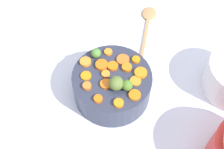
# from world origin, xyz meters

# --- Properties ---
(tabletop) EXTENTS (2.40, 2.40, 0.02)m
(tabletop) POSITION_xyz_m (0.00, 0.00, 0.01)
(tabletop) COLOR white
(tabletop) RESTS_ON ground
(serving_bowl_carrots) EXTENTS (0.24, 0.24, 0.10)m
(serving_bowl_carrots) POSITION_xyz_m (-0.04, -0.03, 0.07)
(serving_bowl_carrots) COLOR #2E3346
(serving_bowl_carrots) RESTS_ON tabletop
(carrot_slice_0) EXTENTS (0.04, 0.04, 0.01)m
(carrot_slice_0) POSITION_xyz_m (0.05, -0.00, 0.12)
(carrot_slice_0) COLOR orange
(carrot_slice_0) RESTS_ON serving_bowl_carrots
(carrot_slice_1) EXTENTS (0.05, 0.05, 0.01)m
(carrot_slice_1) POSITION_xyz_m (0.02, 0.04, 0.12)
(carrot_slice_1) COLOR orange
(carrot_slice_1) RESTS_ON serving_bowl_carrots
(carrot_slice_2) EXTENTS (0.05, 0.05, 0.01)m
(carrot_slice_2) POSITION_xyz_m (-0.10, -0.00, 0.12)
(carrot_slice_2) COLOR orange
(carrot_slice_2) RESTS_ON serving_bowl_carrots
(carrot_slice_3) EXTENTS (0.03, 0.03, 0.01)m
(carrot_slice_3) POSITION_xyz_m (0.01, -0.10, 0.12)
(carrot_slice_3) COLOR orange
(carrot_slice_3) RESTS_ON serving_bowl_carrots
(carrot_slice_4) EXTENTS (0.04, 0.04, 0.01)m
(carrot_slice_4) POSITION_xyz_m (-0.07, -0.03, 0.12)
(carrot_slice_4) COLOR orange
(carrot_slice_4) RESTS_ON serving_bowl_carrots
(carrot_slice_5) EXTENTS (0.04, 0.04, 0.01)m
(carrot_slice_5) POSITION_xyz_m (-0.08, -0.11, 0.12)
(carrot_slice_5) COLOR orange
(carrot_slice_5) RESTS_ON serving_bowl_carrots
(carrot_slice_6) EXTENTS (0.05, 0.05, 0.01)m
(carrot_slice_6) POSITION_xyz_m (-0.01, -0.04, 0.12)
(carrot_slice_6) COLOR orange
(carrot_slice_6) RESTS_ON serving_bowl_carrots
(carrot_slice_7) EXTENTS (0.03, 0.03, 0.01)m
(carrot_slice_7) POSITION_xyz_m (-0.10, 0.04, 0.12)
(carrot_slice_7) COLOR orange
(carrot_slice_7) RESTS_ON serving_bowl_carrots
(carrot_slice_8) EXTENTS (0.05, 0.05, 0.01)m
(carrot_slice_8) POSITION_xyz_m (-0.05, 0.06, 0.12)
(carrot_slice_8) COLOR orange
(carrot_slice_8) RESTS_ON serving_bowl_carrots
(carrot_slice_9) EXTENTS (0.03, 0.03, 0.01)m
(carrot_slice_9) POSITION_xyz_m (0.05, -0.06, 0.12)
(carrot_slice_9) COLOR orange
(carrot_slice_9) RESTS_ON serving_bowl_carrots
(carrot_slice_10) EXTENTS (0.03, 0.03, 0.01)m
(carrot_slice_10) POSITION_xyz_m (-0.04, -0.05, 0.12)
(carrot_slice_10) COLOR orange
(carrot_slice_10) RESTS_ON serving_bowl_carrots
(carrot_slice_11) EXTENTS (0.04, 0.04, 0.01)m
(carrot_slice_11) POSITION_xyz_m (-0.12, -0.05, 0.12)
(carrot_slice_11) COLOR orange
(carrot_slice_11) RESTS_ON serving_bowl_carrots
(carrot_slice_12) EXTENTS (0.04, 0.04, 0.01)m
(carrot_slice_12) POSITION_xyz_m (-0.03, 0.04, 0.12)
(carrot_slice_12) COLOR orange
(carrot_slice_12) RESTS_ON serving_bowl_carrots
(carrot_slice_13) EXTENTS (0.03, 0.03, 0.01)m
(carrot_slice_13) POSITION_xyz_m (-0.07, 0.01, 0.12)
(carrot_slice_13) COLOR orange
(carrot_slice_13) RESTS_ON serving_bowl_carrots
(carrot_slice_14) EXTENTS (0.04, 0.04, 0.01)m
(carrot_slice_14) POSITION_xyz_m (-0.03, -0.10, 0.12)
(carrot_slice_14) COLOR orange
(carrot_slice_14) RESTS_ON serving_bowl_carrots
(carrot_slice_15) EXTENTS (0.05, 0.05, 0.01)m
(carrot_slice_15) POSITION_xyz_m (-0.07, -0.06, 0.12)
(carrot_slice_15) COLOR orange
(carrot_slice_15) RESTS_ON serving_bowl_carrots
(brussels_sprout_0) EXTENTS (0.03, 0.03, 0.03)m
(brussels_sprout_0) POSITION_xyz_m (0.00, 0.02, 0.13)
(brussels_sprout_0) COLOR #4E7A2A
(brussels_sprout_0) RESTS_ON serving_bowl_carrots
(brussels_sprout_1) EXTENTS (0.03, 0.03, 0.03)m
(brussels_sprout_1) POSITION_xyz_m (-0.11, -0.08, 0.13)
(brussels_sprout_1) COLOR #4F8739
(brussels_sprout_1) RESTS_ON serving_bowl_carrots
(brussels_sprout_2) EXTENTS (0.04, 0.04, 0.04)m
(brussels_sprout_2) POSITION_xyz_m (0.00, -0.01, 0.14)
(brussels_sprout_2) COLOR #5A7231
(brussels_sprout_2) RESTS_ON serving_bowl_carrots
(wooden_spoon) EXTENTS (0.26, 0.06, 0.01)m
(wooden_spoon) POSITION_xyz_m (-0.37, 0.08, 0.03)
(wooden_spoon) COLOR tan
(wooden_spoon) RESTS_ON tabletop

